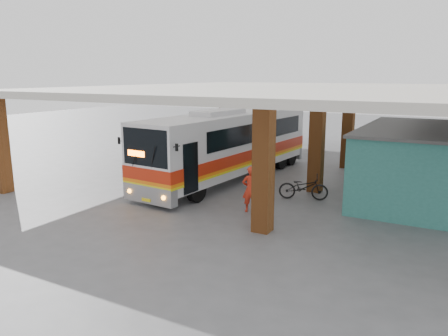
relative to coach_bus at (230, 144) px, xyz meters
name	(u,v)px	position (x,y,z in m)	size (l,w,h in m)	color
ground	(227,198)	(1.62, -3.26, -1.80)	(90.00, 90.00, 0.00)	#515154
brick_columns	(298,137)	(3.05, 1.74, 0.37)	(20.10, 21.60, 4.35)	brown
canopy_roof	(293,90)	(2.12, 3.24, 2.70)	(21.00, 23.00, 0.30)	beige
shop_building	(426,164)	(9.11, 0.74, -0.24)	(5.20, 8.20, 3.11)	#2D7167
coach_bus	(230,144)	(0.00, 0.00, 0.00)	(3.65, 12.62, 3.63)	silver
motorcycle	(303,187)	(4.59, -1.84, -1.25)	(0.73, 2.10, 1.10)	black
pedestrian	(250,189)	(3.30, -4.47, -0.89)	(0.66, 0.44, 1.82)	red
red_chair	(360,172)	(5.91, 3.30, -1.44)	(0.48, 0.48, 0.79)	red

